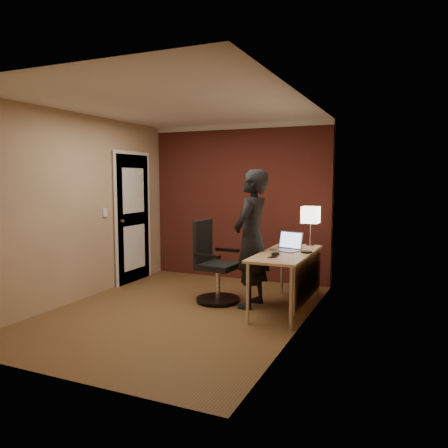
{
  "coord_description": "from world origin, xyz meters",
  "views": [
    {
      "loc": [
        2.61,
        -4.61,
        1.64
      ],
      "look_at": [
        0.35,
        0.55,
        1.05
      ],
      "focal_mm": 35.0,
      "sensor_mm": 36.0,
      "label": 1
    }
  ],
  "objects_px": {
    "laptop": "(288,245)",
    "mouse": "(275,254)",
    "person": "(251,239)",
    "desk": "(292,263)",
    "wallet": "(307,252)",
    "desk_lamp": "(311,215)",
    "office_chair": "(213,267)",
    "phone": "(273,257)"
  },
  "relations": [
    {
      "from": "laptop",
      "to": "mouse",
      "type": "xyz_separation_m",
      "value": [
        -0.04,
        -0.44,
        -0.05
      ]
    },
    {
      "from": "mouse",
      "to": "person",
      "type": "relative_size",
      "value": 0.06
    },
    {
      "from": "desk",
      "to": "wallet",
      "type": "bearing_deg",
      "value": 16.9
    },
    {
      "from": "laptop",
      "to": "person",
      "type": "height_order",
      "value": "person"
    },
    {
      "from": "desk_lamp",
      "to": "office_chair",
      "type": "height_order",
      "value": "desk_lamp"
    },
    {
      "from": "wallet",
      "to": "person",
      "type": "distance_m",
      "value": 0.71
    },
    {
      "from": "phone",
      "to": "office_chair",
      "type": "xyz_separation_m",
      "value": [
        -0.94,
        0.39,
        -0.26
      ]
    },
    {
      "from": "desk",
      "to": "mouse",
      "type": "distance_m",
      "value": 0.34
    },
    {
      "from": "mouse",
      "to": "person",
      "type": "height_order",
      "value": "person"
    },
    {
      "from": "desk_lamp",
      "to": "laptop",
      "type": "relative_size",
      "value": 1.38
    },
    {
      "from": "desk_lamp",
      "to": "person",
      "type": "distance_m",
      "value": 0.92
    },
    {
      "from": "office_chair",
      "to": "desk",
      "type": "bearing_deg",
      "value": 1.21
    },
    {
      "from": "laptop",
      "to": "mouse",
      "type": "relative_size",
      "value": 3.88
    },
    {
      "from": "wallet",
      "to": "laptop",
      "type": "bearing_deg",
      "value": 157.06
    },
    {
      "from": "phone",
      "to": "mouse",
      "type": "bearing_deg",
      "value": 120.9
    },
    {
      "from": "desk_lamp",
      "to": "person",
      "type": "bearing_deg",
      "value": -133.82
    },
    {
      "from": "desk_lamp",
      "to": "phone",
      "type": "xyz_separation_m",
      "value": [
        -0.2,
        -1.02,
        -0.41
      ]
    },
    {
      "from": "desk_lamp",
      "to": "person",
      "type": "relative_size",
      "value": 0.3
    },
    {
      "from": "wallet",
      "to": "office_chair",
      "type": "relative_size",
      "value": 0.1
    },
    {
      "from": "desk_lamp",
      "to": "office_chair",
      "type": "distance_m",
      "value": 1.47
    },
    {
      "from": "desk",
      "to": "mouse",
      "type": "bearing_deg",
      "value": -116.33
    },
    {
      "from": "wallet",
      "to": "office_chair",
      "type": "height_order",
      "value": "office_chair"
    },
    {
      "from": "desk",
      "to": "wallet",
      "type": "height_order",
      "value": "wallet"
    },
    {
      "from": "desk",
      "to": "person",
      "type": "relative_size",
      "value": 0.85
    },
    {
      "from": "desk",
      "to": "phone",
      "type": "bearing_deg",
      "value": -106.02
    },
    {
      "from": "phone",
      "to": "person",
      "type": "xyz_separation_m",
      "value": [
        -0.4,
        0.39,
        0.14
      ]
    },
    {
      "from": "desk_lamp",
      "to": "person",
      "type": "height_order",
      "value": "person"
    },
    {
      "from": "desk_lamp",
      "to": "laptop",
      "type": "distance_m",
      "value": 0.6
    },
    {
      "from": "desk_lamp",
      "to": "mouse",
      "type": "bearing_deg",
      "value": -104.04
    },
    {
      "from": "person",
      "to": "laptop",
      "type": "bearing_deg",
      "value": 118.18
    },
    {
      "from": "desk",
      "to": "desk_lamp",
      "type": "bearing_deg",
      "value": 82.04
    },
    {
      "from": "laptop",
      "to": "person",
      "type": "bearing_deg",
      "value": -156.01
    },
    {
      "from": "mouse",
      "to": "phone",
      "type": "distance_m",
      "value": 0.14
    },
    {
      "from": "mouse",
      "to": "wallet",
      "type": "xyz_separation_m",
      "value": [
        0.3,
        0.32,
        -0.01
      ]
    },
    {
      "from": "mouse",
      "to": "laptop",
      "type": "bearing_deg",
      "value": 98.7
    },
    {
      "from": "desk",
      "to": "office_chair",
      "type": "bearing_deg",
      "value": -178.79
    },
    {
      "from": "desk_lamp",
      "to": "phone",
      "type": "distance_m",
      "value": 1.12
    },
    {
      "from": "laptop",
      "to": "person",
      "type": "relative_size",
      "value": 0.22
    },
    {
      "from": "desk_lamp",
      "to": "phone",
      "type": "relative_size",
      "value": 4.65
    },
    {
      "from": "mouse",
      "to": "office_chair",
      "type": "bearing_deg",
      "value": 178.65
    },
    {
      "from": "mouse",
      "to": "phone",
      "type": "bearing_deg",
      "value": -69.72
    },
    {
      "from": "phone",
      "to": "office_chair",
      "type": "height_order",
      "value": "office_chair"
    }
  ]
}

